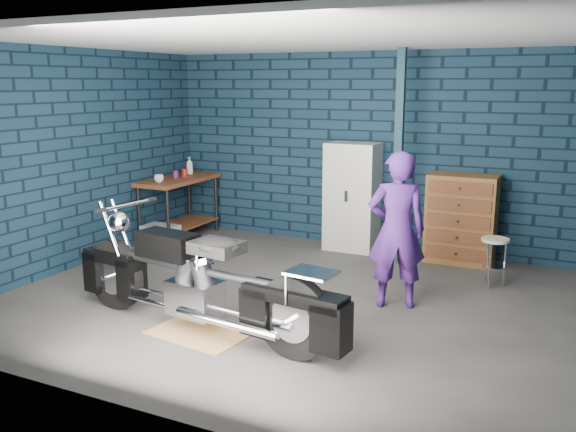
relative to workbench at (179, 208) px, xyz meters
name	(u,v)px	position (x,y,z in m)	size (l,w,h in m)	color
ground	(294,300)	(2.68, -1.72, -0.46)	(6.00, 6.00, 0.00)	#464441
room_walls	(316,118)	(2.68, -1.17, 1.45)	(6.02, 5.01, 2.71)	#0F2534
support_post	(398,158)	(3.23, 0.23, 0.90)	(0.10, 0.10, 2.70)	#122D3A
workbench	(179,208)	(0.00, 0.00, 0.00)	(0.60, 1.40, 0.91)	brown
drip_mat	(202,331)	(2.26, -2.85, -0.45)	(0.89, 0.67, 0.01)	olive
motorcycle	(200,274)	(2.26, -2.85, 0.11)	(2.57, 0.70, 1.13)	black
person	(397,230)	(3.69, -1.40, 0.36)	(0.59, 0.39, 1.62)	#471F75
storage_bin	(161,236)	(0.02, -0.50, -0.31)	(0.48, 0.34, 0.30)	#97999F
locker	(352,197)	(2.53, 0.51, 0.29)	(0.69, 0.49, 1.48)	beige
tool_chest	(461,219)	(4.00, 0.51, 0.12)	(0.86, 0.48, 1.14)	brown
shop_stool	(494,262)	(4.53, -0.28, -0.18)	(0.31, 0.31, 0.56)	#C5B595
cup_a	(159,179)	(0.00, -0.46, 0.51)	(0.14, 0.14, 0.11)	#C5B595
mug_purple	(176,174)	(-0.03, -0.02, 0.51)	(0.08, 0.08, 0.11)	#581B6E
mug_red	(185,173)	(0.01, 0.14, 0.51)	(0.08, 0.08, 0.12)	maroon
bottle	(190,165)	(-0.06, 0.38, 0.59)	(0.10, 0.10, 0.26)	#97999F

